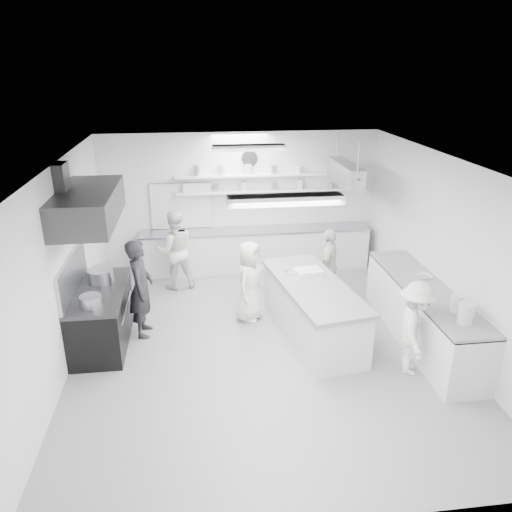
{
  "coord_description": "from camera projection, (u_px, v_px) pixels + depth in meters",
  "views": [
    {
      "loc": [
        -1.0,
        -7.09,
        4.37
      ],
      "look_at": [
        -0.02,
        0.6,
        1.33
      ],
      "focal_mm": 34.93,
      "sensor_mm": 36.0,
      "label": 1
    }
  ],
  "objects": [
    {
      "name": "bowl_island_a",
      "position": [
        292.0,
        274.0,
        8.63
      ],
      "size": [
        0.31,
        0.31,
        0.06
      ],
      "primitive_type": "imported",
      "rotation": [
        0.0,
        0.0,
        -0.25
      ],
      "color": "#A1A4A9",
      "rests_on": "prep_island"
    },
    {
      "name": "ceiling",
      "position": [
        263.0,
        163.0,
        7.16
      ],
      "size": [
        6.0,
        7.0,
        0.02
      ],
      "primitive_type": "cube",
      "color": "silver",
      "rests_on": "wall_back"
    },
    {
      "name": "cook_back",
      "position": [
        175.0,
        250.0,
        10.05
      ],
      "size": [
        0.9,
        0.76,
        1.65
      ],
      "primitive_type": "imported",
      "rotation": [
        0.0,
        0.0,
        -2.95
      ],
      "color": "silver",
      "rests_on": "floor"
    },
    {
      "name": "pot_rack",
      "position": [
        346.0,
        173.0,
        9.87
      ],
      "size": [
        0.3,
        1.6,
        0.4
      ],
      "primitive_type": "cube",
      "color": "#A1A4A9",
      "rests_on": "ceiling"
    },
    {
      "name": "stove_pot",
      "position": [
        101.0,
        277.0,
        8.23
      ],
      "size": [
        0.42,
        0.42,
        0.27
      ],
      "primitive_type": "cylinder",
      "color": "#A1A4A9",
      "rests_on": "stove"
    },
    {
      "name": "cook_stove",
      "position": [
        141.0,
        288.0,
        8.28
      ],
      "size": [
        0.43,
        0.63,
        1.7
      ],
      "primitive_type": "imported",
      "rotation": [
        0.0,
        0.0,
        1.53
      ],
      "color": "black",
      "rests_on": "floor"
    },
    {
      "name": "wall_right",
      "position": [
        445.0,
        251.0,
        8.06
      ],
      "size": [
        0.04,
        7.0,
        3.0
      ],
      "primitive_type": "cube",
      "color": "white",
      "rests_on": "floor"
    },
    {
      "name": "cook_right",
      "position": [
        415.0,
        328.0,
        7.27
      ],
      "size": [
        0.82,
        1.07,
        1.46
      ],
      "primitive_type": "imported",
      "rotation": [
        0.0,
        0.0,
        1.24
      ],
      "color": "silver",
      "rests_on": "floor"
    },
    {
      "name": "bowl_right",
      "position": [
        424.0,
        277.0,
        8.4
      ],
      "size": [
        0.31,
        0.31,
        0.06
      ],
      "primitive_type": "imported",
      "rotation": [
        0.0,
        0.0,
        0.21
      ],
      "color": "silver",
      "rests_on": "right_counter"
    },
    {
      "name": "stove",
      "position": [
        102.0,
        318.0,
        8.16
      ],
      "size": [
        0.8,
        1.8,
        0.9
      ],
      "primitive_type": "cube",
      "color": "black",
      "rests_on": "floor"
    },
    {
      "name": "back_counter",
      "position": [
        256.0,
        250.0,
        11.08
      ],
      "size": [
        5.0,
        0.6,
        0.92
      ],
      "primitive_type": "cube",
      "color": "silver",
      "rests_on": "floor"
    },
    {
      "name": "right_counter",
      "position": [
        423.0,
        315.0,
        8.21
      ],
      "size": [
        0.74,
        3.3,
        0.94
      ],
      "primitive_type": "cube",
      "color": "silver",
      "rests_on": "floor"
    },
    {
      "name": "floor",
      "position": [
        262.0,
        344.0,
        8.26
      ],
      "size": [
        6.0,
        7.0,
        0.02
      ],
      "primitive_type": "cube",
      "color": "gray",
      "rests_on": "ground"
    },
    {
      "name": "light_fixture_rear",
      "position": [
        249.0,
        148.0,
        8.85
      ],
      "size": [
        1.3,
        0.25,
        0.1
      ],
      "primitive_type": "cube",
      "color": "silver",
      "rests_on": "ceiling"
    },
    {
      "name": "cook_island_right",
      "position": [
        328.0,
        265.0,
        9.52
      ],
      "size": [
        0.73,
        0.92,
        1.46
      ],
      "primitive_type": "imported",
      "rotation": [
        0.0,
        0.0,
        -2.09
      ],
      "color": "silver",
      "rests_on": "floor"
    },
    {
      "name": "cook_island_left",
      "position": [
        249.0,
        281.0,
        8.82
      ],
      "size": [
        0.76,
        0.86,
        1.47
      ],
      "primitive_type": "imported",
      "rotation": [
        0.0,
        0.0,
        1.05
      ],
      "color": "silver",
      "rests_on": "floor"
    },
    {
      "name": "bowl_island_b",
      "position": [
        299.0,
        279.0,
        8.4
      ],
      "size": [
        0.25,
        0.25,
        0.06
      ],
      "primitive_type": "imported",
      "rotation": [
        0.0,
        0.0,
        0.23
      ],
      "color": "silver",
      "rests_on": "prep_island"
    },
    {
      "name": "shelf_lower",
      "position": [
        273.0,
        191.0,
        10.81
      ],
      "size": [
        4.2,
        0.26,
        0.04
      ],
      "primitive_type": "cube",
      "color": "silver",
      "rests_on": "wall_back"
    },
    {
      "name": "shelf_upper",
      "position": [
        273.0,
        175.0,
        10.69
      ],
      "size": [
        4.2,
        0.26,
        0.04
      ],
      "primitive_type": "cube",
      "color": "silver",
      "rests_on": "wall_back"
    },
    {
      "name": "prep_island",
      "position": [
        313.0,
        311.0,
        8.36
      ],
      "size": [
        1.31,
        2.58,
        0.91
      ],
      "primitive_type": "cube",
      "rotation": [
        0.0,
        0.0,
        0.16
      ],
      "color": "silver",
      "rests_on": "floor"
    },
    {
      "name": "wall_back",
      "position": [
        240.0,
        201.0,
        10.94
      ],
      "size": [
        6.0,
        0.04,
        3.0
      ],
      "primitive_type": "cube",
      "color": "white",
      "rests_on": "floor"
    },
    {
      "name": "light_fixture_front",
      "position": [
        285.0,
        200.0,
        5.52
      ],
      "size": [
        1.3,
        0.25,
        0.1
      ],
      "primitive_type": "cube",
      "color": "silver",
      "rests_on": "ceiling"
    },
    {
      "name": "wall_left",
      "position": [
        62.0,
        270.0,
        7.36
      ],
      "size": [
        0.04,
        7.0,
        3.0
      ],
      "primitive_type": "cube",
      "color": "white",
      "rests_on": "floor"
    },
    {
      "name": "exhaust_hood",
      "position": [
        88.0,
        206.0,
        7.47
      ],
      "size": [
        0.85,
        2.0,
        0.5
      ],
      "primitive_type": "cube",
      "color": "#323233",
      "rests_on": "wall_left"
    },
    {
      "name": "pass_through_window",
      "position": [
        181.0,
        206.0,
        10.79
      ],
      "size": [
        1.3,
        0.04,
        1.0
      ],
      "primitive_type": "cube",
      "color": "black",
      "rests_on": "wall_back"
    },
    {
      "name": "wall_front",
      "position": [
        316.0,
        403.0,
        4.48
      ],
      "size": [
        6.0,
        0.04,
        3.0
      ],
      "primitive_type": "cube",
      "color": "white",
      "rests_on": "floor"
    },
    {
      "name": "wall_clock",
      "position": [
        250.0,
        158.0,
        10.58
      ],
      "size": [
        0.32,
        0.05,
        0.32
      ],
      "primitive_type": "cylinder",
      "rotation": [
        1.57,
        0.0,
        0.0
      ],
      "color": "silver",
      "rests_on": "wall_back"
    }
  ]
}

